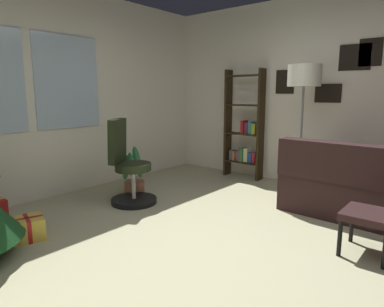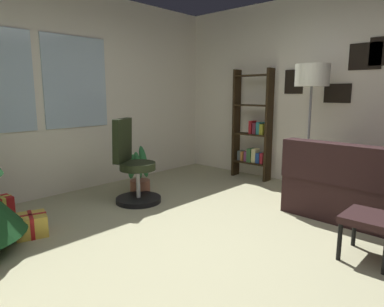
{
  "view_description": "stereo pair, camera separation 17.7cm",
  "coord_description": "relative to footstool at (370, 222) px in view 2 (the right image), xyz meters",
  "views": [
    {
      "loc": [
        -2.34,
        -1.57,
        1.35
      ],
      "look_at": [
        0.1,
        0.45,
        0.78
      ],
      "focal_mm": 31.72,
      "sensor_mm": 36.0,
      "label": 1
    },
    {
      "loc": [
        -2.23,
        -1.7,
        1.35
      ],
      "look_at": [
        0.1,
        0.45,
        0.78
      ],
      "focal_mm": 31.72,
      "sensor_mm": 36.0,
      "label": 2
    }
  ],
  "objects": [
    {
      "name": "ground_plane",
      "position": [
        -0.67,
        1.0,
        -0.37
      ],
      "size": [
        5.07,
        5.22,
        0.1
      ],
      "primitive_type": "cube",
      "color": "tan"
    },
    {
      "name": "wall_back_with_windows",
      "position": [
        -0.68,
        3.66,
        1.04
      ],
      "size": [
        5.07,
        0.12,
        2.7
      ],
      "color": "silver",
      "rests_on": "ground_plane"
    },
    {
      "name": "wall_right_with_frames",
      "position": [
        1.92,
        1.0,
        1.04
      ],
      "size": [
        0.12,
        5.22,
        2.7
      ],
      "color": "silver",
      "rests_on": "ground_plane"
    },
    {
      "name": "footstool",
      "position": [
        0.0,
        0.0,
        0.0
      ],
      "size": [
        0.42,
        0.39,
        0.38
      ],
      "color": "black",
      "rests_on": "ground_plane"
    },
    {
      "name": "gift_box_red",
      "position": [
        -1.75,
        3.11,
        -0.19
      ],
      "size": [
        0.21,
        0.2,
        0.27
      ],
      "color": "red",
      "rests_on": "ground_plane"
    },
    {
      "name": "gift_box_gold",
      "position": [
        -1.68,
        2.52,
        -0.22
      ],
      "size": [
        0.34,
        0.34,
        0.21
      ],
      "color": "gold",
      "rests_on": "ground_plane"
    },
    {
      "name": "office_chair",
      "position": [
        -0.38,
        2.61,
        0.09
      ],
      "size": [
        0.57,
        0.59,
        1.04
      ],
      "color": "black",
      "rests_on": "ground_plane"
    },
    {
      "name": "bookshelf",
      "position": [
        1.65,
        2.2,
        0.44
      ],
      "size": [
        0.18,
        0.64,
        1.71
      ],
      "color": "black",
      "rests_on": "ground_plane"
    },
    {
      "name": "floor_lamp",
      "position": [
        1.41,
        1.18,
        1.17
      ],
      "size": [
        0.43,
        0.43,
        1.71
      ],
      "color": "slate",
      "rests_on": "ground_plane"
    },
    {
      "name": "potted_plant",
      "position": [
        -0.07,
        2.89,
        -0.09
      ],
      "size": [
        0.37,
        0.37,
        0.64
      ],
      "color": "#965A44",
      "rests_on": "ground_plane"
    }
  ]
}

